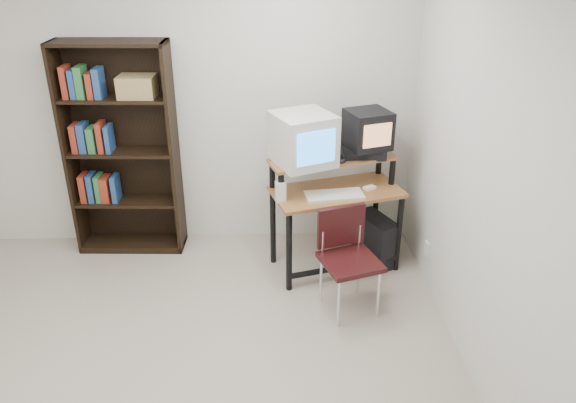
{
  "coord_description": "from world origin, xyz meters",
  "views": [
    {
      "loc": [
        0.66,
        -2.82,
        2.68
      ],
      "look_at": [
        0.83,
        1.1,
        0.78
      ],
      "focal_mm": 35.0,
      "sensor_mm": 36.0,
      "label": 1
    }
  ],
  "objects_px": {
    "pc_tower": "(375,239)",
    "bookshelf": "(122,148)",
    "school_chair": "(347,250)",
    "crt_monitor": "(303,139)",
    "crt_tv": "(368,129)",
    "computer_desk": "(336,196)"
  },
  "relations": [
    {
      "from": "crt_tv",
      "to": "bookshelf",
      "type": "xyz_separation_m",
      "value": [
        -2.1,
        0.29,
        -0.24
      ]
    },
    {
      "from": "computer_desk",
      "to": "bookshelf",
      "type": "bearing_deg",
      "value": 151.0
    },
    {
      "from": "pc_tower",
      "to": "bookshelf",
      "type": "xyz_separation_m",
      "value": [
        -2.22,
        0.38,
        0.76
      ]
    },
    {
      "from": "computer_desk",
      "to": "pc_tower",
      "type": "xyz_separation_m",
      "value": [
        0.38,
        0.06,
        -0.46
      ]
    },
    {
      "from": "computer_desk",
      "to": "bookshelf",
      "type": "height_order",
      "value": "bookshelf"
    },
    {
      "from": "computer_desk",
      "to": "pc_tower",
      "type": "bearing_deg",
      "value": -5.91
    },
    {
      "from": "bookshelf",
      "to": "pc_tower",
      "type": "bearing_deg",
      "value": -6.68
    },
    {
      "from": "computer_desk",
      "to": "school_chair",
      "type": "bearing_deg",
      "value": -103.61
    },
    {
      "from": "crt_monitor",
      "to": "bookshelf",
      "type": "distance_m",
      "value": 1.63
    },
    {
      "from": "computer_desk",
      "to": "crt_monitor",
      "type": "bearing_deg",
      "value": 162.97
    },
    {
      "from": "school_chair",
      "to": "bookshelf",
      "type": "height_order",
      "value": "bookshelf"
    },
    {
      "from": "crt_tv",
      "to": "pc_tower",
      "type": "xyz_separation_m",
      "value": [
        0.12,
        -0.08,
        -1.0
      ]
    },
    {
      "from": "computer_desk",
      "to": "crt_monitor",
      "type": "relative_size",
      "value": 2.02
    },
    {
      "from": "crt_monitor",
      "to": "pc_tower",
      "type": "height_order",
      "value": "crt_monitor"
    },
    {
      "from": "crt_monitor",
      "to": "bookshelf",
      "type": "bearing_deg",
      "value": 140.52
    },
    {
      "from": "crt_monitor",
      "to": "crt_tv",
      "type": "distance_m",
      "value": 0.56
    },
    {
      "from": "computer_desk",
      "to": "bookshelf",
      "type": "relative_size",
      "value": 0.62
    },
    {
      "from": "crt_tv",
      "to": "pc_tower",
      "type": "relative_size",
      "value": 0.92
    },
    {
      "from": "pc_tower",
      "to": "crt_tv",
      "type": "bearing_deg",
      "value": 119.83
    },
    {
      "from": "crt_monitor",
      "to": "school_chair",
      "type": "distance_m",
      "value": 0.96
    },
    {
      "from": "crt_monitor",
      "to": "crt_tv",
      "type": "relative_size",
      "value": 1.39
    },
    {
      "from": "pc_tower",
      "to": "school_chair",
      "type": "height_order",
      "value": "school_chair"
    }
  ]
}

